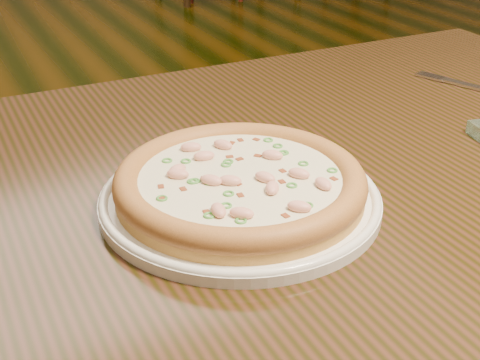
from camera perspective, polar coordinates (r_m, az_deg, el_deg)
name	(u,v)px	position (r m, az deg, el deg)	size (l,w,h in m)	color
ground	(257,291)	(1.83, 1.43, -9.46)	(9.00, 9.00, 0.00)	black
hero_table	(307,233)	(0.86, 5.72, -4.54)	(1.20, 0.80, 0.75)	black
plate	(240,197)	(0.72, 0.00, -1.50)	(0.30, 0.30, 0.02)	white
pizza	(240,182)	(0.71, 0.00, -0.21)	(0.27, 0.27, 0.03)	tan
fork	(471,86)	(1.12, 19.13, 7.57)	(0.08, 0.17, 0.00)	silver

